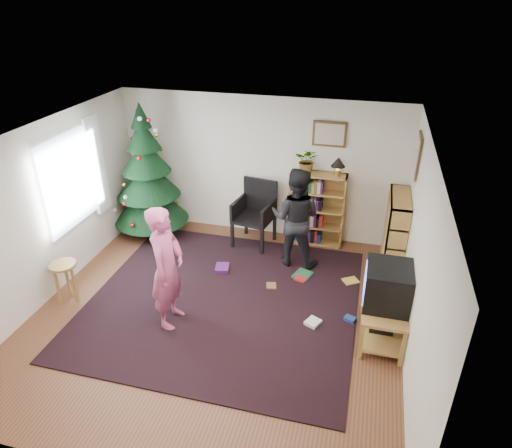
% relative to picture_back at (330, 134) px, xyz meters
% --- Properties ---
extents(floor, '(5.00, 5.00, 0.00)m').
position_rel_picture_back_xyz_m(floor, '(-1.15, -2.48, -1.95)').
color(floor, brown).
rests_on(floor, ground).
extents(ceiling, '(5.00, 5.00, 0.00)m').
position_rel_picture_back_xyz_m(ceiling, '(-1.15, -2.48, 0.55)').
color(ceiling, white).
rests_on(ceiling, wall_back).
extents(wall_back, '(5.00, 0.02, 2.50)m').
position_rel_picture_back_xyz_m(wall_back, '(-1.15, 0.02, -0.70)').
color(wall_back, silver).
rests_on(wall_back, floor).
extents(wall_front, '(5.00, 0.02, 2.50)m').
position_rel_picture_back_xyz_m(wall_front, '(-1.15, -4.97, -0.70)').
color(wall_front, silver).
rests_on(wall_front, floor).
extents(wall_left, '(0.02, 5.00, 2.50)m').
position_rel_picture_back_xyz_m(wall_left, '(-3.65, -2.48, -0.70)').
color(wall_left, silver).
rests_on(wall_left, floor).
extents(wall_right, '(0.02, 5.00, 2.50)m').
position_rel_picture_back_xyz_m(wall_right, '(1.35, -2.48, -0.70)').
color(wall_right, silver).
rests_on(wall_right, floor).
extents(rug, '(3.80, 3.60, 0.02)m').
position_rel_picture_back_xyz_m(rug, '(-1.15, -2.17, -1.94)').
color(rug, black).
rests_on(rug, floor).
extents(window_pane, '(0.04, 1.20, 1.40)m').
position_rel_picture_back_xyz_m(window_pane, '(-3.62, -1.88, -0.45)').
color(window_pane, silver).
rests_on(window_pane, wall_left).
extents(curtain, '(0.06, 0.35, 1.60)m').
position_rel_picture_back_xyz_m(curtain, '(-3.58, -1.18, -0.45)').
color(curtain, white).
rests_on(curtain, wall_left).
extents(picture_back, '(0.55, 0.03, 0.42)m').
position_rel_picture_back_xyz_m(picture_back, '(0.00, 0.00, 0.00)').
color(picture_back, '#4C3319').
rests_on(picture_back, wall_back).
extents(picture_right, '(0.03, 0.50, 0.60)m').
position_rel_picture_back_xyz_m(picture_right, '(1.33, -0.73, 0.00)').
color(picture_right, '#4C3319').
rests_on(picture_right, wall_right).
extents(christmas_tree, '(1.33, 1.33, 2.41)m').
position_rel_picture_back_xyz_m(christmas_tree, '(-3.07, -0.51, -0.95)').
color(christmas_tree, '#3F2816').
rests_on(christmas_tree, rug).
extents(bookshelf_back, '(0.95, 0.30, 1.30)m').
position_rel_picture_back_xyz_m(bookshelf_back, '(-0.11, -0.14, -1.29)').
color(bookshelf_back, olive).
rests_on(bookshelf_back, floor).
extents(bookshelf_right, '(0.30, 0.95, 1.30)m').
position_rel_picture_back_xyz_m(bookshelf_right, '(1.19, -0.73, -1.29)').
color(bookshelf_right, olive).
rests_on(bookshelf_right, floor).
extents(tv_stand, '(0.55, 0.99, 0.55)m').
position_rel_picture_back_xyz_m(tv_stand, '(1.07, -2.39, -1.62)').
color(tv_stand, olive).
rests_on(tv_stand, floor).
extents(crt_tv, '(0.56, 0.61, 0.53)m').
position_rel_picture_back_xyz_m(crt_tv, '(1.07, -2.39, -1.14)').
color(crt_tv, black).
rests_on(crt_tv, tv_stand).
extents(armchair, '(0.72, 0.72, 1.13)m').
position_rel_picture_back_xyz_m(armchair, '(-1.15, -0.35, -1.33)').
color(armchair, black).
rests_on(armchair, rug).
extents(stool, '(0.37, 0.37, 0.61)m').
position_rel_picture_back_xyz_m(stool, '(-3.35, -2.71, -1.48)').
color(stool, olive).
rests_on(stool, floor).
extents(person_standing, '(0.43, 0.64, 1.73)m').
position_rel_picture_back_xyz_m(person_standing, '(-1.69, -2.78, -1.09)').
color(person_standing, '#B24772').
rests_on(person_standing, rug).
extents(person_by_chair, '(0.85, 0.68, 1.65)m').
position_rel_picture_back_xyz_m(person_by_chair, '(-0.35, -0.90, -1.12)').
color(person_by_chair, black).
rests_on(person_by_chair, rug).
extents(potted_plant, '(0.43, 0.39, 0.43)m').
position_rel_picture_back_xyz_m(potted_plant, '(-0.31, -0.14, -0.44)').
color(potted_plant, gray).
rests_on(potted_plant, bookshelf_back).
extents(table_lamp, '(0.24, 0.24, 0.32)m').
position_rel_picture_back_xyz_m(table_lamp, '(0.19, -0.14, -0.44)').
color(table_lamp, '#A57F33').
rests_on(table_lamp, bookshelf_back).
extents(floor_clutter, '(2.29, 1.34, 0.08)m').
position_rel_picture_back_xyz_m(floor_clutter, '(-0.11, -1.66, -1.91)').
color(floor_clutter, '#A51E19').
rests_on(floor_clutter, rug).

